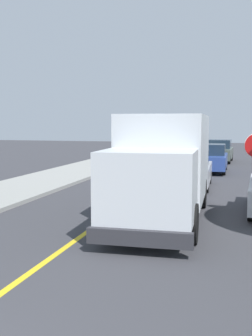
% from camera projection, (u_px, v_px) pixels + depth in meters
% --- Properties ---
extents(centre_line_yellow, '(0.16, 56.00, 0.01)m').
position_uv_depth(centre_line_yellow, '(113.00, 214.00, 13.74)').
color(centre_line_yellow, gold).
rests_on(centre_line_yellow, ground).
extents(box_truck, '(2.63, 7.25, 3.20)m').
position_uv_depth(box_truck, '(164.00, 162.00, 12.90)').
color(box_truck, silver).
rests_on(box_truck, ground).
extents(parked_car_near, '(1.93, 4.45, 1.67)m').
position_uv_depth(parked_car_near, '(190.00, 170.00, 19.33)').
color(parked_car_near, '#B7B7BC').
rests_on(parked_car_near, ground).
extents(parked_car_mid, '(1.82, 4.41, 1.67)m').
position_uv_depth(parked_car_mid, '(211.00, 159.00, 25.26)').
color(parked_car_mid, '#2D4793').
rests_on(parked_car_mid, ground).
extents(parked_car_far, '(1.96, 4.46, 1.67)m').
position_uv_depth(parked_car_far, '(220.00, 151.00, 31.58)').
color(parked_car_far, '#4C564C').
rests_on(parked_car_far, ground).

